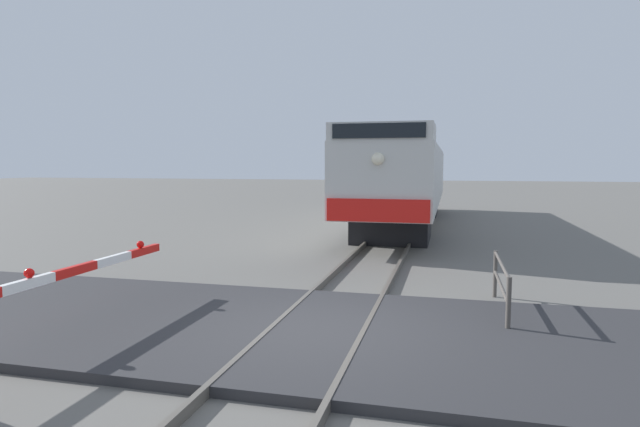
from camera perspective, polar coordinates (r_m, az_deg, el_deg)
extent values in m
plane|color=#605E59|center=(8.37, -0.30, -13.31)|extent=(160.00, 160.00, 0.00)
cube|color=#59544C|center=(8.55, -5.08, -12.41)|extent=(0.08, 80.00, 0.15)
cube|color=#59544C|center=(8.21, 4.68, -13.16)|extent=(0.08, 80.00, 0.15)
cube|color=#2D2D30|center=(8.35, -0.30, -12.85)|extent=(36.00, 4.74, 0.14)
cube|color=black|center=(18.68, 7.91, -1.29)|extent=(2.58, 3.20, 1.05)
cube|color=black|center=(28.29, 10.02, 0.94)|extent=(2.58, 3.20, 1.05)
cube|color=silver|center=(23.38, 9.24, 4.14)|extent=(3.03, 17.62, 2.30)
cube|color=silver|center=(15.85, 6.97, 8.68)|extent=(2.97, 2.42, 0.51)
cube|color=black|center=(14.62, 6.36, 8.97)|extent=(2.58, 0.06, 0.41)
cube|color=red|center=(14.64, 6.27, 0.33)|extent=(2.88, 0.08, 0.64)
sphere|color=#F2EACC|center=(14.57, 6.32, 5.94)|extent=(0.36, 0.36, 0.36)
cube|color=white|center=(8.38, -29.24, -6.69)|extent=(0.10, 0.95, 0.14)
cube|color=red|center=(9.07, -25.13, -5.62)|extent=(0.10, 0.95, 0.14)
cube|color=white|center=(9.81, -21.64, -4.69)|extent=(0.10, 0.95, 0.14)
cube|color=red|center=(10.58, -18.65, -3.88)|extent=(0.10, 0.95, 0.14)
sphere|color=red|center=(8.37, -29.11, -5.70)|extent=(0.14, 0.14, 0.14)
sphere|color=red|center=(10.47, -18.98, -3.21)|extent=(0.14, 0.14, 0.14)
cylinder|color=#4C4742|center=(8.75, 19.83, -9.56)|extent=(0.08, 0.08, 0.95)
cylinder|color=#4C4742|center=(11.21, 18.54, -6.26)|extent=(0.08, 0.08, 0.95)
cylinder|color=#4C4742|center=(9.89, 19.18, -5.25)|extent=(0.06, 2.53, 0.06)
cylinder|color=#4C4742|center=(9.97, 19.11, -7.44)|extent=(0.06, 2.53, 0.06)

